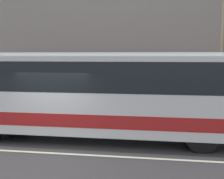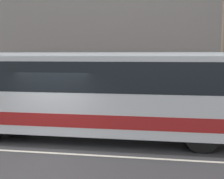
{
  "view_description": "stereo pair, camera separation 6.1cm",
  "coord_description": "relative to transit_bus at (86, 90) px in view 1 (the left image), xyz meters",
  "views": [
    {
      "loc": [
        3.65,
        -9.1,
        3.09
      ],
      "look_at": [
        1.81,
        1.98,
        1.83
      ],
      "focal_mm": 50.0,
      "sensor_mm": 36.0,
      "label": 1
    },
    {
      "loc": [
        3.71,
        -9.09,
        3.09
      ],
      "look_at": [
        1.81,
        1.98,
        1.83
      ],
      "focal_mm": 50.0,
      "sensor_mm": 36.0,
      "label": 2
    }
  ],
  "objects": [
    {
      "name": "ground_plane",
      "position": [
        -0.83,
        -1.98,
        -1.78
      ],
      "size": [
        60.0,
        60.0,
        0.0
      ],
      "primitive_type": "plane",
      "color": "#38383A"
    },
    {
      "name": "sidewalk",
      "position": [
        -0.83,
        3.61,
        -1.7
      ],
      "size": [
        60.0,
        3.18,
        0.17
      ],
      "color": "#A09E99",
      "rests_on": "ground_plane"
    },
    {
      "name": "building_facade",
      "position": [
        -0.83,
        5.34,
        3.84
      ],
      "size": [
        60.0,
        0.35,
        11.66
      ],
      "color": "gray",
      "rests_on": "ground_plane"
    },
    {
      "name": "lane_stripe",
      "position": [
        -0.83,
        -1.98,
        -1.78
      ],
      "size": [
        54.0,
        0.14,
        0.01
      ],
      "color": "beige",
      "rests_on": "ground_plane"
    },
    {
      "name": "transit_bus",
      "position": [
        0.0,
        0.0,
        0.0
      ],
      "size": [
        11.33,
        2.56,
        3.17
      ],
      "color": "white",
      "rests_on": "ground_plane"
    },
    {
      "name": "utility_pole_near",
      "position": [
        5.31,
        2.76,
        1.79
      ],
      "size": [
        0.26,
        0.26,
        6.81
      ],
      "color": "brown",
      "rests_on": "sidewalk"
    }
  ]
}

